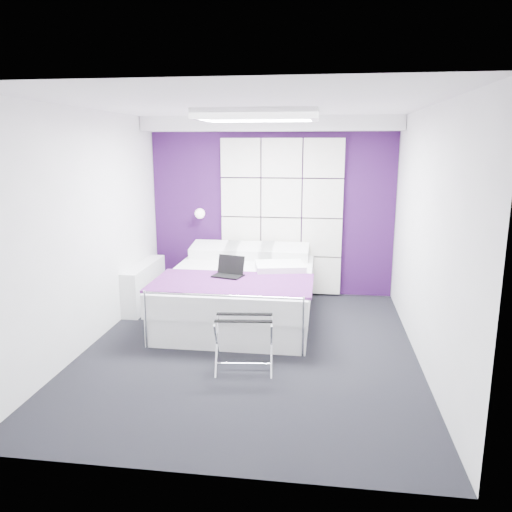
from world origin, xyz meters
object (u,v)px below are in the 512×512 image
at_px(nightstand, 229,255).
at_px(laptop, 229,271).
at_px(wall_lamp, 201,213).
at_px(radiator, 144,285).
at_px(bed, 240,292).
at_px(luggage_rack, 244,343).

xyz_separation_m(nightstand, laptop, (0.26, -1.34, 0.11)).
bearing_deg(wall_lamp, nightstand, -5.35).
relative_size(radiator, bed, 0.52).
bearing_deg(luggage_rack, laptop, 101.46).
bearing_deg(radiator, luggage_rack, -47.00).
height_order(wall_lamp, nightstand, wall_lamp).
relative_size(bed, luggage_rack, 4.05).
distance_m(bed, nightstand, 1.10).
bearing_deg(wall_lamp, bed, -53.74).
bearing_deg(radiator, laptop, -25.23).
xyz_separation_m(wall_lamp, nightstand, (0.43, -0.04, -0.62)).
distance_m(wall_lamp, bed, 1.58).
xyz_separation_m(bed, luggage_rack, (0.29, -1.54, -0.06)).
height_order(wall_lamp, bed, wall_lamp).
distance_m(wall_lamp, laptop, 1.63).
xyz_separation_m(wall_lamp, laptop, (0.68, -1.38, -0.51)).
distance_m(radiator, bed, 1.45).
relative_size(radiator, laptop, 3.46).
relative_size(wall_lamp, bed, 0.07).
xyz_separation_m(radiator, bed, (1.41, -0.30, 0.04)).
xyz_separation_m(wall_lamp, bed, (0.77, -1.06, -0.88)).
distance_m(luggage_rack, laptop, 1.34).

